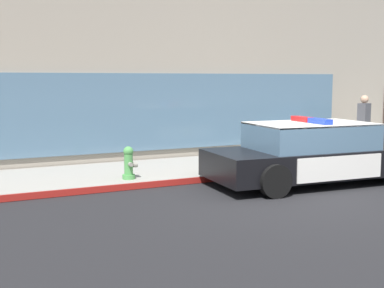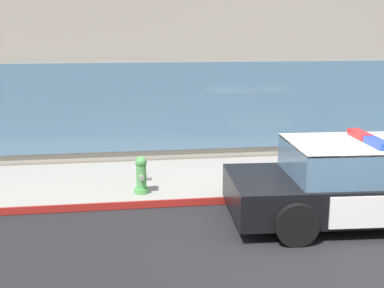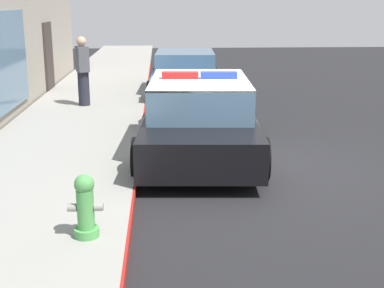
{
  "view_description": "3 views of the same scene",
  "coord_description": "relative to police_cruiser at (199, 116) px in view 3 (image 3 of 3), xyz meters",
  "views": [
    {
      "loc": [
        -6.11,
        -8.2,
        2.35
      ],
      "look_at": [
        -1.11,
        2.25,
        0.87
      ],
      "focal_mm": 47.91,
      "sensor_mm": 36.0,
      "label": 1
    },
    {
      "loc": [
        -2.9,
        -6.55,
        3.18
      ],
      "look_at": [
        -1.69,
        1.72,
        1.26
      ],
      "focal_mm": 45.52,
      "sensor_mm": 36.0,
      "label": 2
    },
    {
      "loc": [
        -8.1,
        1.61,
        2.69
      ],
      "look_at": [
        -1.23,
        1.19,
        0.84
      ],
      "focal_mm": 49.78,
      "sensor_mm": 36.0,
      "label": 3
    }
  ],
  "objects": [
    {
      "name": "sidewalk",
      "position": [
        -1.33,
        2.54,
        -0.61
      ],
      "size": [
        48.0,
        2.86,
        0.15
      ],
      "primitive_type": "cube",
      "color": "gray",
      "rests_on": "ground"
    },
    {
      "name": "ground",
      "position": [
        -1.33,
        -0.9,
        -0.68
      ],
      "size": [
        48.0,
        48.0,
        0.0
      ],
      "primitive_type": "plane",
      "color": "black"
    },
    {
      "name": "curb_red_paint",
      "position": [
        -1.33,
        1.09,
        -0.61
      ],
      "size": [
        28.8,
        0.04,
        0.14
      ],
      "primitive_type": "cube",
      "color": "maroon",
      "rests_on": "ground"
    },
    {
      "name": "fire_hydrant",
      "position": [
        -3.89,
        1.54,
        -0.18
      ],
      "size": [
        0.34,
        0.39,
        0.73
      ],
      "color": "#4C994C",
      "rests_on": "sidewalk"
    },
    {
      "name": "police_cruiser",
      "position": [
        0.0,
        0.0,
        0.0
      ],
      "size": [
        5.15,
        2.34,
        1.49
      ],
      "rotation": [
        0.0,
        0.0,
        -0.06
      ],
      "color": "black",
      "rests_on": "ground"
    },
    {
      "name": "pedestrian_on_sidewalk",
      "position": [
        3.94,
        2.61,
        0.33
      ],
      "size": [
        0.47,
        0.39,
        1.71
      ],
      "rotation": [
        0.0,
        0.0,
        1.95
      ],
      "color": "#23232D",
      "rests_on": "sidewalk"
    },
    {
      "name": "car_down_street",
      "position": [
        6.13,
        -0.04,
        -0.05
      ],
      "size": [
        4.48,
        2.2,
        1.29
      ],
      "rotation": [
        0.0,
        0.0,
        -0.05
      ],
      "color": "#144C8C",
      "rests_on": "ground"
    }
  ]
}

